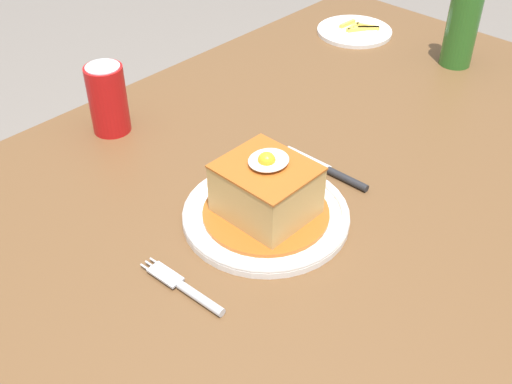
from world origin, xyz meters
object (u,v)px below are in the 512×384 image
soda_can (108,99)px  beer_bottle_green (464,18)px  main_plate (266,214)px  fork (189,291)px  knife (335,173)px  side_plate_fries (355,31)px

soda_can → beer_bottle_green: 0.72m
main_plate → soda_can: size_ratio=1.98×
fork → beer_bottle_green: (0.82, 0.08, 0.09)m
main_plate → knife: bearing=-3.3°
main_plate → side_plate_fries: bearing=25.5°
main_plate → fork: 0.18m
fork → knife: same height
knife → soda_can: soda_can is taller
main_plate → side_plate_fries: 0.69m
knife → side_plate_fries: side_plate_fries is taller
fork → main_plate: bearing=9.1°
knife → beer_bottle_green: (0.49, 0.06, 0.09)m
knife → soda_can: size_ratio=1.33×
knife → side_plate_fries: bearing=33.1°
main_plate → knife: (0.15, -0.01, -0.00)m
soda_can → side_plate_fries: soda_can is taller
beer_bottle_green → side_plate_fries: (-0.02, 0.24, -0.09)m
soda_can → main_plate: bearing=-88.8°
main_plate → fork: size_ratio=1.73×
knife → soda_can: 0.41m
fork → soda_can: (0.17, 0.39, 0.06)m
main_plate → side_plate_fries: size_ratio=1.44×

